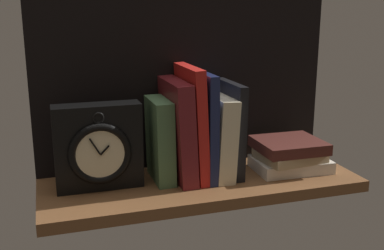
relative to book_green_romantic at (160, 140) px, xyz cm
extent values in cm
cube|color=brown|center=(8.66, -2.83, -10.42)|extent=(70.90, 25.05, 2.50)
cube|color=black|center=(8.66, 9.10, 10.68)|extent=(70.90, 1.20, 39.70)
cube|color=#476B44|center=(0.00, 0.00, 0.00)|extent=(4.24, 12.26, 18.41)
cube|color=maroon|center=(4.06, 0.00, 1.97)|extent=(4.77, 16.96, 22.43)
cube|color=red|center=(7.34, 0.00, 3.44)|extent=(3.62, 16.40, 25.31)
cube|color=#192147|center=(9.84, 0.00, 2.77)|extent=(2.23, 16.69, 23.89)
cube|color=beige|center=(13.19, 0.00, 0.05)|extent=(4.89, 17.00, 18.61)
cube|color=black|center=(16.50, 0.00, 1.46)|extent=(2.26, 15.26, 21.28)
cube|color=black|center=(-13.56, -0.59, -0.06)|extent=(18.22, 5.55, 18.22)
torus|color=black|center=(-13.56, -3.76, -0.76)|extent=(13.05, 1.60, 13.05)
cylinder|color=beige|center=(-13.56, -3.76, -0.76)|extent=(10.53, 0.60, 10.53)
cube|color=black|center=(-12.65, -4.26, 0.15)|extent=(2.03, 0.30, 2.04)
cube|color=black|center=(-14.57, -4.26, 1.04)|extent=(2.28, 0.30, 3.74)
torus|color=black|center=(-13.56, -3.36, 6.76)|extent=(2.44, 0.44, 2.44)
cube|color=beige|center=(30.92, -3.33, -7.78)|extent=(17.75, 12.32, 2.79)
cube|color=#9E8966|center=(30.22, -4.02, -5.30)|extent=(15.06, 12.59, 2.16)
cube|color=#471E19|center=(30.15, -3.41, -2.96)|extent=(15.11, 13.74, 2.53)
camera|label=1|loc=(-23.59, -97.04, 29.01)|focal=44.04mm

